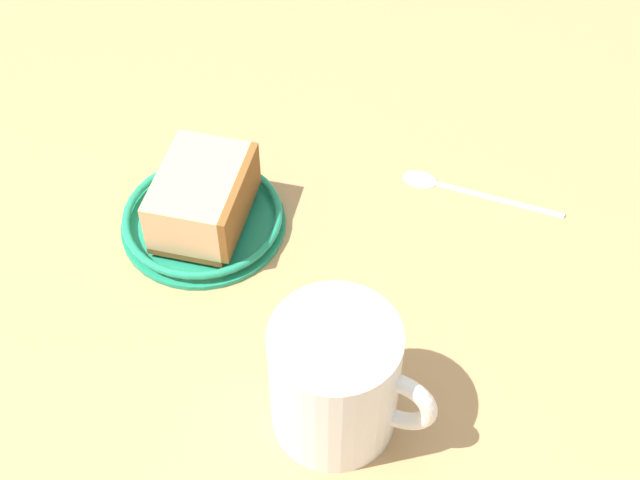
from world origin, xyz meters
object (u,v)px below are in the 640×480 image
(tea_mug, at_px, (337,379))
(teaspoon, at_px, (449,184))
(cake_slice, at_px, (203,198))
(small_plate, at_px, (203,219))

(tea_mug, relative_size, teaspoon, 0.81)
(tea_mug, height_order, teaspoon, tea_mug)
(cake_slice, xyz_separation_m, tea_mug, (0.17, -0.10, 0.02))
(small_plate, distance_m, tea_mug, 0.21)
(tea_mug, bearing_deg, small_plate, 149.42)
(cake_slice, height_order, tea_mug, tea_mug)
(small_plate, height_order, cake_slice, cake_slice)
(small_plate, bearing_deg, cake_slice, 14.81)
(cake_slice, relative_size, teaspoon, 0.75)
(small_plate, xyz_separation_m, tea_mug, (0.18, -0.10, 0.04))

